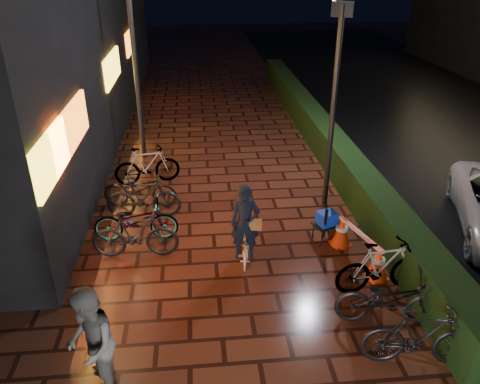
{
  "coord_description": "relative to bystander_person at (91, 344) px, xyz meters",
  "views": [
    {
      "loc": [
        -0.84,
        -6.51,
        5.82
      ],
      "look_at": [
        0.06,
        2.75,
        1.1
      ],
      "focal_mm": 35.0,
      "sensor_mm": 36.0,
      "label": 1
    }
  ],
  "objects": [
    {
      "name": "lamp_post_hedge",
      "position": [
        4.88,
        5.46,
        1.8
      ],
      "size": [
        0.46,
        0.25,
        4.94
      ],
      "color": "black",
      "rests_on": "ground"
    },
    {
      "name": "bystander_person",
      "position": [
        0.0,
        0.0,
        0.0
      ],
      "size": [
        0.83,
        1.0,
        1.84
      ],
      "primitive_type": "imported",
      "rotation": [
        0.0,
        0.0,
        -1.41
      ],
      "color": "#57585A",
      "rests_on": "ground"
    },
    {
      "name": "ground",
      "position": [
        2.47,
        1.42,
        -0.92
      ],
      "size": [
        80.0,
        80.0,
        0.0
      ],
      "primitive_type": "plane",
      "color": "#381911",
      "rests_on": "ground"
    },
    {
      "name": "cyclist",
      "position": [
        2.54,
        3.13,
        -0.26
      ],
      "size": [
        0.67,
        1.29,
        1.78
      ],
      "color": "silver",
      "rests_on": "ground"
    },
    {
      "name": "cart_assembly",
      "position": [
        4.44,
        3.73,
        -0.39
      ],
      "size": [
        0.66,
        0.71,
        1.03
      ],
      "color": "black",
      "rests_on": "ground"
    },
    {
      "name": "lamp_post_sf",
      "position": [
        -0.09,
        9.19,
        2.28
      ],
      "size": [
        0.54,
        0.31,
        5.82
      ],
      "color": "black",
      "rests_on": "ground"
    },
    {
      "name": "hedge",
      "position": [
        5.77,
        9.42,
        -0.42
      ],
      "size": [
        0.7,
        20.0,
        1.0
      ],
      "primitive_type": "cube",
      "color": "black",
      "rests_on": "ground"
    },
    {
      "name": "traffic_barrier",
      "position": [
        4.92,
        2.9,
        -0.57
      ],
      "size": [
        0.85,
        1.72,
        0.7
      ],
      "color": "#F6360C",
      "rests_on": "ground"
    },
    {
      "name": "parked_bikes_storefront",
      "position": [
        0.19,
        5.16,
        -0.4
      ],
      "size": [
        2.05,
        4.36,
        1.1
      ],
      "color": "black",
      "rests_on": "ground"
    },
    {
      "name": "parked_bikes_hedge",
      "position": [
        4.92,
        0.99,
        -0.39
      ],
      "size": [
        2.08,
        2.57,
        1.1
      ],
      "color": "black",
      "rests_on": "ground"
    }
  ]
}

